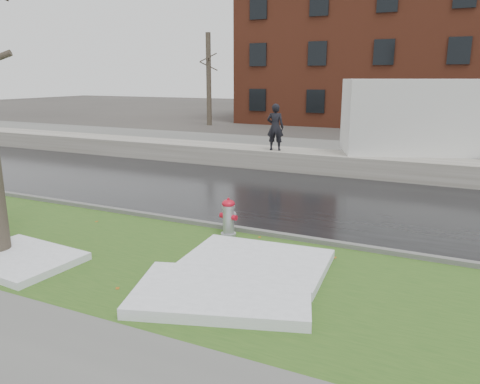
% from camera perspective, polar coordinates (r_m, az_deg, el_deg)
% --- Properties ---
extents(ground, '(120.00, 120.00, 0.00)m').
position_cam_1_polar(ground, '(10.20, -5.07, -6.21)').
color(ground, '#47423D').
rests_on(ground, ground).
extents(verge, '(60.00, 4.50, 0.04)m').
position_cam_1_polar(verge, '(9.21, -9.05, -8.46)').
color(verge, '#2B511B').
rests_on(verge, ground).
extents(road, '(60.00, 7.00, 0.03)m').
position_cam_1_polar(road, '(14.08, 4.25, -0.44)').
color(road, black).
rests_on(road, ground).
extents(parking_lot, '(60.00, 9.00, 0.03)m').
position_cam_1_polar(parking_lot, '(22.06, 12.35, 4.53)').
color(parking_lot, slate).
rests_on(parking_lot, ground).
extents(curb, '(60.00, 0.15, 0.14)m').
position_cam_1_polar(curb, '(11.00, -2.43, -4.26)').
color(curb, slate).
rests_on(curb, ground).
extents(snowbank, '(60.00, 1.60, 0.75)m').
position_cam_1_polar(snowbank, '(17.90, 9.19, 3.70)').
color(snowbank, '#B1ACA2').
rests_on(snowbank, ground).
extents(brick_building, '(26.00, 12.00, 10.00)m').
position_cam_1_polar(brick_building, '(38.36, 21.94, 15.22)').
color(brick_building, brown).
rests_on(brick_building, ground).
extents(bg_tree_left, '(1.40, 1.62, 6.50)m').
position_cam_1_polar(bg_tree_left, '(34.63, -3.83, 13.63)').
color(bg_tree_left, brown).
rests_on(bg_tree_left, ground).
extents(bg_tree_center, '(1.40, 1.62, 6.50)m').
position_cam_1_polar(bg_tree_center, '(35.92, 8.05, 13.54)').
color(bg_tree_center, brown).
rests_on(bg_tree_center, ground).
extents(fire_hydrant, '(0.43, 0.38, 0.87)m').
position_cam_1_polar(fire_hydrant, '(10.35, -1.41, -2.91)').
color(fire_hydrant, '#9E9FA5').
rests_on(fire_hydrant, verge).
extents(box_truck, '(10.14, 5.25, 3.41)m').
position_cam_1_polar(box_truck, '(18.87, 24.10, 7.58)').
color(box_truck, black).
rests_on(box_truck, ground).
extents(worker, '(0.71, 0.52, 1.76)m').
position_cam_1_polar(worker, '(17.88, 4.32, 7.90)').
color(worker, black).
rests_on(worker, snowbank).
extents(snow_patch_near, '(2.75, 2.20, 0.16)m').
position_cam_1_polar(snow_patch_near, '(8.81, 1.87, -8.65)').
color(snow_patch_near, white).
rests_on(snow_patch_near, verge).
extents(snow_patch_far, '(2.31, 1.76, 0.14)m').
position_cam_1_polar(snow_patch_far, '(9.97, -25.39, -7.37)').
color(snow_patch_far, white).
rests_on(snow_patch_far, verge).
extents(snow_patch_side, '(3.22, 2.57, 0.18)m').
position_cam_1_polar(snow_patch_side, '(7.66, -2.15, -12.19)').
color(snow_patch_side, white).
rests_on(snow_patch_side, verge).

